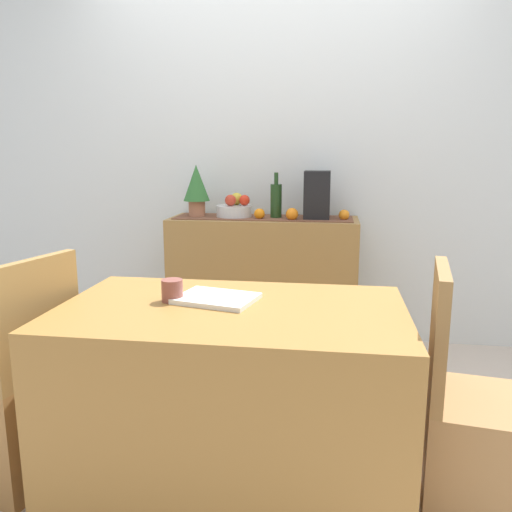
{
  "coord_description": "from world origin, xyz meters",
  "views": [
    {
      "loc": [
        0.38,
        -2.31,
        1.28
      ],
      "look_at": [
        -0.01,
        0.34,
        0.73
      ],
      "focal_mm": 36.11,
      "sensor_mm": 36.0,
      "label": 1
    }
  ],
  "objects_px": {
    "coffee_maker": "(317,195)",
    "dining_table": "(232,403)",
    "wine_bottle": "(276,200)",
    "open_book": "(217,298)",
    "coffee_cup": "(172,290)",
    "chair_near_window": "(15,413)",
    "chair_by_corner": "(480,448)",
    "potted_plant": "(196,187)",
    "fruit_bowl": "(234,211)",
    "sideboard_console": "(263,284)"
  },
  "relations": [
    {
      "from": "coffee_cup",
      "to": "chair_near_window",
      "type": "relative_size",
      "value": 0.09
    },
    {
      "from": "coffee_maker",
      "to": "dining_table",
      "type": "bearing_deg",
      "value": -99.31
    },
    {
      "from": "sideboard_console",
      "to": "dining_table",
      "type": "xyz_separation_m",
      "value": [
        0.09,
        -1.52,
        -0.06
      ]
    },
    {
      "from": "coffee_cup",
      "to": "sideboard_console",
      "type": "bearing_deg",
      "value": 84.62
    },
    {
      "from": "sideboard_console",
      "to": "coffee_cup",
      "type": "bearing_deg",
      "value": -95.38
    },
    {
      "from": "sideboard_console",
      "to": "wine_bottle",
      "type": "bearing_deg",
      "value": 0.0
    },
    {
      "from": "coffee_maker",
      "to": "dining_table",
      "type": "distance_m",
      "value": 1.67
    },
    {
      "from": "wine_bottle",
      "to": "open_book",
      "type": "bearing_deg",
      "value": -92.35
    },
    {
      "from": "chair_by_corner",
      "to": "potted_plant",
      "type": "bearing_deg",
      "value": 132.73
    },
    {
      "from": "open_book",
      "to": "chair_by_corner",
      "type": "bearing_deg",
      "value": 9.56
    },
    {
      "from": "fruit_bowl",
      "to": "open_book",
      "type": "xyz_separation_m",
      "value": [
        0.21,
        -1.45,
        -0.16
      ]
    },
    {
      "from": "potted_plant",
      "to": "chair_by_corner",
      "type": "bearing_deg",
      "value": -47.27
    },
    {
      "from": "wine_bottle",
      "to": "chair_by_corner",
      "type": "xyz_separation_m",
      "value": [
        0.88,
        -1.51,
        -0.71
      ]
    },
    {
      "from": "chair_by_corner",
      "to": "open_book",
      "type": "bearing_deg",
      "value": 176.18
    },
    {
      "from": "dining_table",
      "to": "coffee_cup",
      "type": "distance_m",
      "value": 0.47
    },
    {
      "from": "fruit_bowl",
      "to": "chair_near_window",
      "type": "xyz_separation_m",
      "value": [
        -0.6,
        -1.52,
        -0.64
      ]
    },
    {
      "from": "fruit_bowl",
      "to": "coffee_maker",
      "type": "distance_m",
      "value": 0.54
    },
    {
      "from": "fruit_bowl",
      "to": "chair_by_corner",
      "type": "bearing_deg",
      "value": -52.69
    },
    {
      "from": "fruit_bowl",
      "to": "chair_near_window",
      "type": "bearing_deg",
      "value": -111.5
    },
    {
      "from": "open_book",
      "to": "sideboard_console",
      "type": "bearing_deg",
      "value": 104.14
    },
    {
      "from": "fruit_bowl",
      "to": "dining_table",
      "type": "relative_size",
      "value": 0.18
    },
    {
      "from": "coffee_cup",
      "to": "chair_by_corner",
      "type": "height_order",
      "value": "chair_by_corner"
    },
    {
      "from": "coffee_cup",
      "to": "fruit_bowl",
      "type": "bearing_deg",
      "value": 91.99
    },
    {
      "from": "coffee_cup",
      "to": "chair_near_window",
      "type": "distance_m",
      "value": 0.83
    },
    {
      "from": "sideboard_console",
      "to": "chair_near_window",
      "type": "height_order",
      "value": "chair_near_window"
    },
    {
      "from": "coffee_cup",
      "to": "chair_by_corner",
      "type": "relative_size",
      "value": 0.09
    },
    {
      "from": "sideboard_console",
      "to": "wine_bottle",
      "type": "height_order",
      "value": "wine_bottle"
    },
    {
      "from": "coffee_maker",
      "to": "chair_by_corner",
      "type": "relative_size",
      "value": 0.33
    },
    {
      "from": "potted_plant",
      "to": "chair_near_window",
      "type": "xyz_separation_m",
      "value": [
        -0.35,
        -1.52,
        -0.79
      ]
    },
    {
      "from": "sideboard_console",
      "to": "dining_table",
      "type": "height_order",
      "value": "sideboard_console"
    },
    {
      "from": "coffee_maker",
      "to": "chair_by_corner",
      "type": "bearing_deg",
      "value": -67.48
    },
    {
      "from": "wine_bottle",
      "to": "coffee_cup",
      "type": "relative_size",
      "value": 3.54
    },
    {
      "from": "open_book",
      "to": "chair_near_window",
      "type": "relative_size",
      "value": 0.31
    },
    {
      "from": "potted_plant",
      "to": "dining_table",
      "type": "xyz_separation_m",
      "value": [
        0.52,
        -1.52,
        -0.69
      ]
    },
    {
      "from": "coffee_maker",
      "to": "potted_plant",
      "type": "relative_size",
      "value": 0.9
    },
    {
      "from": "fruit_bowl",
      "to": "coffee_cup",
      "type": "distance_m",
      "value": 1.48
    },
    {
      "from": "coffee_maker",
      "to": "open_book",
      "type": "height_order",
      "value": "coffee_maker"
    },
    {
      "from": "dining_table",
      "to": "coffee_cup",
      "type": "relative_size",
      "value": 15.08
    },
    {
      "from": "wine_bottle",
      "to": "coffee_cup",
      "type": "xyz_separation_m",
      "value": [
        -0.22,
        -1.48,
        -0.2
      ]
    },
    {
      "from": "sideboard_console",
      "to": "potted_plant",
      "type": "bearing_deg",
      "value": 180.0
    },
    {
      "from": "dining_table",
      "to": "open_book",
      "type": "relative_size",
      "value": 4.37
    },
    {
      "from": "potted_plant",
      "to": "open_book",
      "type": "distance_m",
      "value": 1.55
    },
    {
      "from": "chair_near_window",
      "to": "coffee_cup",
      "type": "bearing_deg",
      "value": 3.67
    },
    {
      "from": "wine_bottle",
      "to": "chair_by_corner",
      "type": "relative_size",
      "value": 0.32
    },
    {
      "from": "wine_bottle",
      "to": "open_book",
      "type": "xyz_separation_m",
      "value": [
        -0.06,
        -1.45,
        -0.23
      ]
    },
    {
      "from": "coffee_cup",
      "to": "wine_bottle",
      "type": "bearing_deg",
      "value": 81.6
    },
    {
      "from": "coffee_maker",
      "to": "potted_plant",
      "type": "bearing_deg",
      "value": 180.0
    },
    {
      "from": "wine_bottle",
      "to": "open_book",
      "type": "height_order",
      "value": "wine_bottle"
    },
    {
      "from": "potted_plant",
      "to": "coffee_cup",
      "type": "relative_size",
      "value": 4.11
    },
    {
      "from": "wine_bottle",
      "to": "coffee_maker",
      "type": "bearing_deg",
      "value": 0.0
    }
  ]
}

